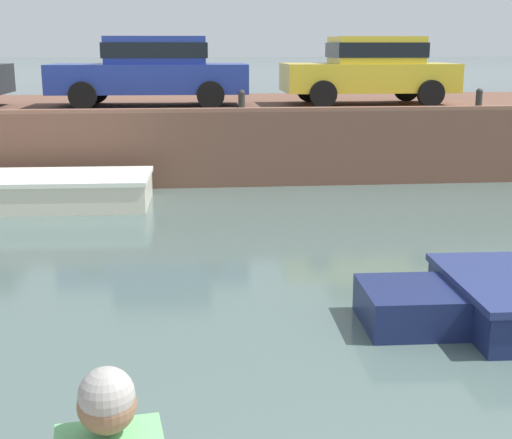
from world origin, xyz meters
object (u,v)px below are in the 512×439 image
object	(u,v)px
car_left_inner_blue	(152,68)
mooring_bollard_mid	(242,100)
mooring_bollard_east	(479,98)
boat_moored_west_cream	(6,191)
car_centre_yellow	(371,67)

from	to	relation	value
car_left_inner_blue	mooring_bollard_mid	size ratio (longest dim) A/B	9.98
mooring_bollard_mid	mooring_bollard_east	distance (m)	5.14
boat_moored_west_cream	car_centre_yellow	xyz separation A→B (m)	(7.66, 3.18, 2.13)
boat_moored_west_cream	car_left_inner_blue	xyz separation A→B (m)	(2.64, 3.17, 2.14)
car_left_inner_blue	mooring_bollard_mid	bearing A→B (deg)	-38.91
car_left_inner_blue	car_centre_yellow	world-z (taller)	same
car_centre_yellow	mooring_bollard_east	bearing A→B (deg)	-37.22
boat_moored_west_cream	car_left_inner_blue	distance (m)	4.65
car_centre_yellow	boat_moored_west_cream	bearing A→B (deg)	-157.47
car_centre_yellow	mooring_bollard_mid	bearing A→B (deg)	-153.89
car_left_inner_blue	mooring_bollard_mid	xyz separation A→B (m)	(1.90, -1.53, -0.61)
mooring_bollard_mid	mooring_bollard_east	bearing A→B (deg)	0.00
boat_moored_west_cream	mooring_bollard_mid	world-z (taller)	mooring_bollard_mid
mooring_bollard_mid	boat_moored_west_cream	bearing A→B (deg)	-160.06
boat_moored_west_cream	car_centre_yellow	world-z (taller)	car_centre_yellow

